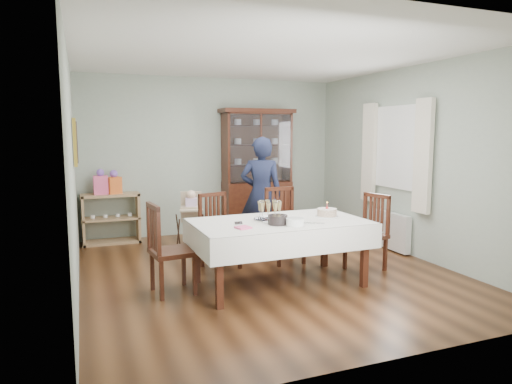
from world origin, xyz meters
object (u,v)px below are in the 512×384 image
chair_end_right (366,248)px  china_cabinet (257,169)px  chair_far_left (220,246)px  chair_end_left (171,267)px  gift_bag_orange (114,183)px  birthday_cake (327,213)px  high_chair (192,229)px  chair_far_right (285,240)px  gift_bag_pink (101,183)px  sideboard (111,218)px  woman (261,194)px  dining_table (279,252)px  champagne_tray (270,214)px

chair_end_right → china_cabinet: bearing=175.3°
china_cabinet → chair_far_left: size_ratio=2.24×
chair_far_left → chair_end_left: (-0.78, -0.73, 0.01)m
chair_end_right → gift_bag_orange: gift_bag_orange is taller
china_cabinet → chair_far_left: china_cabinet is taller
birthday_cake → high_chair: bearing=126.1°
chair_far_right → gift_bag_pink: 3.08m
gift_bag_pink → sideboard: bearing=8.3°
chair_end_right → high_chair: (-1.92, 1.61, 0.07)m
chair_end_right → woman: (-0.90, 1.42, 0.56)m
birthday_cake → gift_bag_pink: bearing=131.4°
chair_far_left → gift_bag_orange: size_ratio=2.55×
high_chair → birthday_cake: size_ratio=3.46×
chair_end_left → birthday_cake: (1.86, -0.16, 0.51)m
sideboard → high_chair: size_ratio=0.96×
chair_end_right → gift_bag_orange: (-2.92, 2.67, 0.68)m
chair_far_right → chair_end_left: bearing=-159.1°
sideboard → high_chair: high_chair is taller
chair_far_left → chair_end_right: 1.90m
chair_far_right → chair_end_right: bearing=-42.6°
dining_table → chair_far_right: size_ratio=2.00×
chair_far_right → chair_end_left: size_ratio=1.00×
chair_end_left → gift_bag_orange: size_ratio=2.64×
high_chair → gift_bag_orange: 1.58m
chair_end_right → woman: 1.77m
gift_bag_pink → chair_end_left: bearing=-77.1°
china_cabinet → chair_end_right: size_ratio=2.23×
champagne_tray → gift_bag_orange: gift_bag_orange is taller
champagne_tray → gift_bag_orange: size_ratio=0.99×
chair_far_left → woman: 1.20m
china_cabinet → sideboard: bearing=179.5°
chair_far_left → gift_bag_pink: 2.45m
chair_far_left → gift_bag_orange: gift_bag_orange is taller
chair_far_left → woman: (0.84, 0.65, 0.56)m
chair_end_right → birthday_cake: bearing=-94.4°
chair_far_right → high_chair: (-1.10, 0.88, 0.06)m
chair_far_left → woman: woman is taller
china_cabinet → high_chair: (-1.44, -1.06, -0.76)m
gift_bag_orange → chair_end_right: bearing=-42.4°
chair_end_right → gift_bag_pink: size_ratio=2.42×
dining_table → woman: bearing=75.8°
dining_table → chair_far_right: (0.47, 0.86, -0.08)m
chair_far_right → birthday_cake: size_ratio=3.73×
birthday_cake → china_cabinet: bearing=86.3°
chair_far_left → chair_far_right: chair_far_right is taller
dining_table → woman: (0.39, 1.55, 0.47)m
high_chair → woman: bearing=2.2°
champagne_tray → gift_bag_pink: gift_bag_pink is taller
dining_table → gift_bag_pink: size_ratio=5.02×
dining_table → chair_end_left: 1.24m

